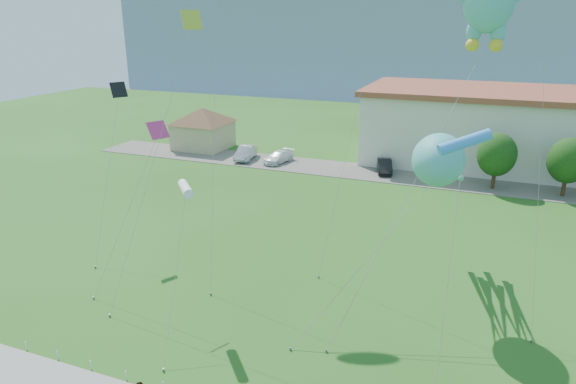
{
  "coord_description": "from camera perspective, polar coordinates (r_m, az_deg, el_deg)",
  "views": [
    {
      "loc": [
        8.89,
        -16.51,
        15.6
      ],
      "look_at": [
        -0.79,
        8.0,
        6.59
      ],
      "focal_mm": 32.0,
      "sensor_mm": 36.0,
      "label": 1
    }
  ],
  "objects": [
    {
      "name": "hill_ridge",
      "position": [
        136.83,
        18.62,
        16.64
      ],
      "size": [
        160.0,
        50.0,
        25.0
      ],
      "primitive_type": "cube",
      "color": "gray",
      "rests_on": "ground"
    },
    {
      "name": "parking_strip",
      "position": [
        54.54,
        11.27,
        1.91
      ],
      "size": [
        70.0,
        6.0,
        0.06
      ],
      "primitive_type": "cube",
      "color": "#59544C",
      "rests_on": "ground"
    },
    {
      "name": "tree_mid",
      "position": [
        52.45,
        28.72,
        3.05
      ],
      "size": [
        3.6,
        3.6,
        5.47
      ],
      "color": "#3F2B19",
      "rests_on": "ground"
    },
    {
      "name": "small_kite_cyan",
      "position": [
        22.57,
        18.99,
        5.01
      ],
      "size": [
        0.5,
        5.47,
        11.11
      ],
      "color": "#358DF0",
      "rests_on": "ground"
    },
    {
      "name": "small_kite_black",
      "position": [
        38.12,
        -18.55,
        8.76
      ],
      "size": [
        2.28,
        6.73,
        11.2
      ],
      "color": "black",
      "rests_on": "ground"
    },
    {
      "name": "parked_car_silver",
      "position": [
        59.32,
        -4.73,
        4.37
      ],
      "size": [
        2.3,
        4.77,
        1.51
      ],
      "primitive_type": "imported",
      "rotation": [
        0.0,
        0.0,
        0.16
      ],
      "color": "#A9A9B0",
      "rests_on": "parking_strip"
    },
    {
      "name": "pavilion",
      "position": [
        64.89,
        -9.46,
        7.44
      ],
      "size": [
        9.2,
        9.2,
        5.0
      ],
      "color": "tan",
      "rests_on": "ground"
    },
    {
      "name": "tree_near",
      "position": [
        51.98,
        22.19,
        3.87
      ],
      "size": [
        3.6,
        3.6,
        5.47
      ],
      "color": "#3F2B19",
      "rests_on": "ground"
    },
    {
      "name": "small_kite_yellow",
      "position": [
        29.38,
        -11.85,
        14.16
      ],
      "size": [
        3.12,
        6.98,
        15.89
      ],
      "color": "gold",
      "rests_on": "ground"
    },
    {
      "name": "parked_car_black",
      "position": [
        55.04,
        10.67,
        2.87
      ],
      "size": [
        2.47,
        4.37,
        1.36
      ],
      "primitive_type": "imported",
      "rotation": [
        0.0,
        0.0,
        0.26
      ],
      "color": "black",
      "rests_on": "parking_strip"
    },
    {
      "name": "parked_car_white",
      "position": [
        57.81,
        -1.07,
        3.92
      ],
      "size": [
        2.71,
        4.61,
        1.26
      ],
      "primitive_type": "imported",
      "rotation": [
        0.0,
        0.0,
        -0.23
      ],
      "color": "white",
      "rests_on": "parking_strip"
    },
    {
      "name": "octopus_kite",
      "position": [
        29.93,
        16.5,
        2.72
      ],
      "size": [
        6.99,
        14.18,
        9.78
      ],
      "color": "#44A9A9",
      "rests_on": "ground"
    },
    {
      "name": "small_kite_pink",
      "position": [
        30.16,
        -14.98,
        4.73
      ],
      "size": [
        3.61,
        4.22,
        9.99
      ],
      "color": "#D62F70",
      "rests_on": "ground"
    },
    {
      "name": "small_kite_white",
      "position": [
        27.25,
        -11.34,
        0.24
      ],
      "size": [
        1.92,
        6.47,
        7.55
      ],
      "color": "white",
      "rests_on": "ground"
    }
  ]
}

